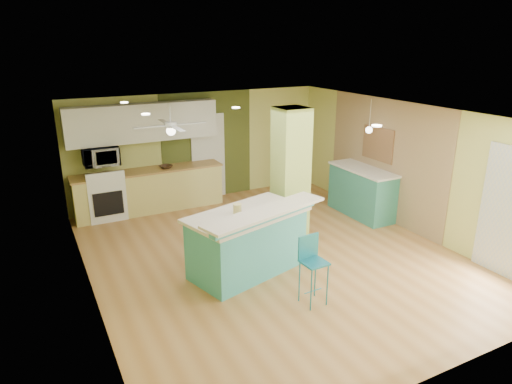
% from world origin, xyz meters
% --- Properties ---
extents(floor, '(6.00, 7.00, 0.01)m').
position_xyz_m(floor, '(0.00, 0.00, -0.01)').
color(floor, '#A16B38').
rests_on(floor, ground).
extents(ceiling, '(6.00, 7.00, 0.01)m').
position_xyz_m(ceiling, '(0.00, 0.00, 2.50)').
color(ceiling, white).
rests_on(ceiling, wall_back).
extents(wall_back, '(6.00, 0.01, 2.50)m').
position_xyz_m(wall_back, '(0.00, 3.50, 1.25)').
color(wall_back, '#C7CA6C').
rests_on(wall_back, floor).
extents(wall_front, '(6.00, 0.01, 2.50)m').
position_xyz_m(wall_front, '(0.00, -3.50, 1.25)').
color(wall_front, '#C7CA6C').
rests_on(wall_front, floor).
extents(wall_left, '(0.01, 7.00, 2.50)m').
position_xyz_m(wall_left, '(-3.00, 0.00, 1.25)').
color(wall_left, '#C7CA6C').
rests_on(wall_left, floor).
extents(wall_right, '(0.01, 7.00, 2.50)m').
position_xyz_m(wall_right, '(3.00, 0.00, 1.25)').
color(wall_right, '#C7CA6C').
rests_on(wall_right, floor).
extents(wood_panel, '(0.02, 3.40, 2.50)m').
position_xyz_m(wood_panel, '(2.99, 0.60, 1.25)').
color(wood_panel, '#8A6D4F').
rests_on(wood_panel, floor).
extents(olive_accent, '(2.20, 0.02, 2.50)m').
position_xyz_m(olive_accent, '(0.20, 3.49, 1.25)').
color(olive_accent, '#495220').
rests_on(olive_accent, floor).
extents(interior_door, '(0.82, 0.05, 2.00)m').
position_xyz_m(interior_door, '(0.20, 3.46, 1.00)').
color(interior_door, silver).
rests_on(interior_door, floor).
extents(french_door, '(0.04, 1.08, 2.10)m').
position_xyz_m(french_door, '(2.97, -2.30, 1.05)').
color(french_door, silver).
rests_on(french_door, floor).
extents(column, '(0.55, 0.55, 2.50)m').
position_xyz_m(column, '(0.65, 0.50, 1.25)').
color(column, '#A8C159').
rests_on(column, floor).
extents(kitchen_run, '(3.25, 0.63, 0.94)m').
position_xyz_m(kitchen_run, '(-1.30, 3.20, 0.47)').
color(kitchen_run, '#D9CB71').
rests_on(kitchen_run, floor).
extents(stove, '(0.76, 0.66, 1.08)m').
position_xyz_m(stove, '(-2.25, 3.19, 0.46)').
color(stove, white).
rests_on(stove, floor).
extents(upper_cabinets, '(3.20, 0.34, 0.80)m').
position_xyz_m(upper_cabinets, '(-1.30, 3.32, 1.95)').
color(upper_cabinets, silver).
rests_on(upper_cabinets, wall_back).
extents(microwave, '(0.70, 0.48, 0.39)m').
position_xyz_m(microwave, '(-2.25, 3.20, 1.35)').
color(microwave, silver).
rests_on(microwave, wall_back).
extents(ceiling_fan, '(1.41, 1.41, 0.61)m').
position_xyz_m(ceiling_fan, '(-1.10, 2.00, 2.08)').
color(ceiling_fan, silver).
rests_on(ceiling_fan, ceiling).
extents(pendant_lamp, '(0.14, 0.14, 0.69)m').
position_xyz_m(pendant_lamp, '(2.65, 0.75, 1.88)').
color(pendant_lamp, white).
rests_on(pendant_lamp, ceiling).
extents(wall_decor, '(0.03, 0.90, 0.70)m').
position_xyz_m(wall_decor, '(2.96, 0.80, 1.55)').
color(wall_decor, brown).
rests_on(wall_decor, wood_panel).
extents(peninsula, '(2.31, 1.69, 1.18)m').
position_xyz_m(peninsula, '(-0.62, -0.31, 0.54)').
color(peninsula, teal).
rests_on(peninsula, floor).
extents(bar_stool, '(0.35, 0.35, 1.02)m').
position_xyz_m(bar_stool, '(-0.23, -1.53, 0.68)').
color(bar_stool, teal).
rests_on(bar_stool, floor).
extents(side_counter, '(0.69, 1.62, 1.04)m').
position_xyz_m(side_counter, '(2.70, 0.86, 0.52)').
color(side_counter, teal).
rests_on(side_counter, floor).
extents(fruit_bowl, '(0.35, 0.35, 0.07)m').
position_xyz_m(fruit_bowl, '(-0.93, 3.13, 0.97)').
color(fruit_bowl, '#362316').
rests_on(fruit_bowl, kitchen_run).
extents(canister, '(0.13, 0.13, 0.17)m').
position_xyz_m(canister, '(-0.79, -0.28, 1.11)').
color(canister, gold).
rests_on(canister, peninsula).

